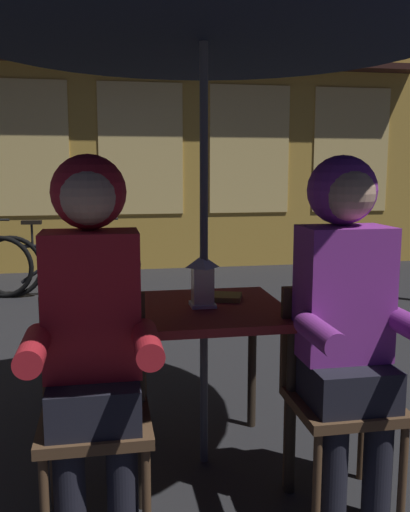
{
  "coord_description": "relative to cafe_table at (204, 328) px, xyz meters",
  "views": [
    {
      "loc": [
        -0.43,
        -2.4,
        1.35
      ],
      "look_at": [
        0.0,
        -0.03,
        0.97
      ],
      "focal_mm": 39.33,
      "sensor_mm": 36.0,
      "label": 1
    }
  ],
  "objects": [
    {
      "name": "person_right_hooded",
      "position": [
        0.48,
        -0.43,
        0.21
      ],
      "size": [
        0.45,
        0.56,
        1.4
      ],
      "color": "black",
      "rests_on": "ground_plane"
    },
    {
      "name": "person_left_hooded",
      "position": [
        -0.48,
        -0.43,
        0.21
      ],
      "size": [
        0.45,
        0.56,
        1.4
      ],
      "color": "black",
      "rests_on": "ground_plane"
    },
    {
      "name": "chair_right",
      "position": [
        0.48,
        -0.37,
        -0.15
      ],
      "size": [
        0.4,
        0.4,
        0.87
      ],
      "color": "#513823",
      "rests_on": "ground_plane"
    },
    {
      "name": "lantern",
      "position": [
        -0.01,
        0.0,
        0.22
      ],
      "size": [
        0.11,
        0.11,
        0.23
      ],
      "color": "white",
      "rests_on": "cafe_table"
    },
    {
      "name": "cafe_table",
      "position": [
        0.0,
        0.0,
        0.0
      ],
      "size": [
        0.72,
        0.72,
        0.74
      ],
      "color": "maroon",
      "rests_on": "ground_plane"
    },
    {
      "name": "chair_left",
      "position": [
        -0.48,
        -0.37,
        -0.15
      ],
      "size": [
        0.4,
        0.4,
        0.87
      ],
      "color": "#513823",
      "rests_on": "ground_plane"
    },
    {
      "name": "book",
      "position": [
        0.1,
        0.12,
        0.11
      ],
      "size": [
        0.23,
        0.2,
        0.02
      ],
      "primitive_type": "cube",
      "rotation": [
        0.0,
        0.0,
        -0.32
      ],
      "color": "olive",
      "rests_on": "cafe_table"
    },
    {
      "name": "shopfront_building",
      "position": [
        -0.66,
        5.4,
        2.45
      ],
      "size": [
        10.0,
        0.93,
        6.2
      ],
      "color": "gold",
      "rests_on": "ground_plane"
    },
    {
      "name": "ground_plane",
      "position": [
        0.0,
        0.0,
        -0.64
      ],
      "size": [
        60.0,
        60.0,
        0.0
      ],
      "primitive_type": "plane",
      "color": "#232326"
    },
    {
      "name": "bicycle_third",
      "position": [
        -0.9,
        3.62,
        -0.29
      ],
      "size": [
        1.68,
        0.19,
        0.84
      ],
      "color": "black",
      "rests_on": "ground_plane"
    }
  ]
}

